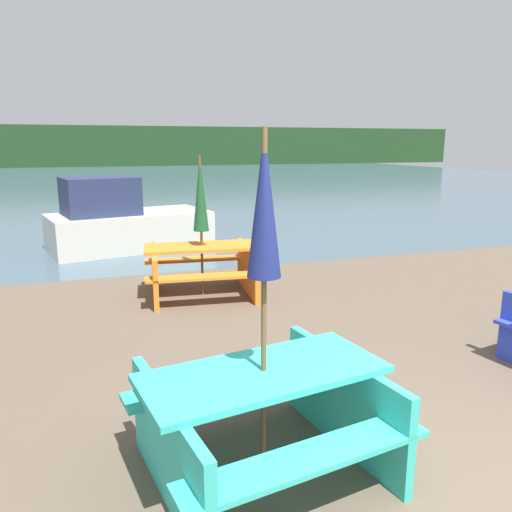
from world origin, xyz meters
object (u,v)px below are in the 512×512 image
Objects in this scene: picnic_table_teal at (263,411)px; umbrella_darkgreen at (200,195)px; umbrella_navy at (264,211)px; boat at (123,223)px; picnic_table_orange at (202,265)px.

picnic_table_teal is 0.88× the size of umbrella_darkgreen.
picnic_table_teal is at bearing 0.00° from umbrella_navy.
umbrella_darkgreen is (0.50, 4.15, 1.03)m from picnic_table_teal.
picnic_table_teal is 7.97m from boat.
picnic_table_teal is 4.31m from umbrella_darkgreen.
umbrella_darkgreen is 0.58× the size of boat.
picnic_table_teal is 1.01× the size of picnic_table_orange.
picnic_table_teal is at bearing -96.88° from umbrella_darkgreen.
umbrella_navy is at bearing -96.88° from umbrella_darkgreen.
umbrella_darkgreen is (0.50, 4.15, -0.31)m from umbrella_navy.
umbrella_darkgreen reaches higher than picnic_table_orange.
umbrella_navy is 1.12× the size of umbrella_darkgreen.
boat is (-0.85, 3.81, -0.91)m from umbrella_darkgreen.
umbrella_navy is at bearing -100.22° from boat.
umbrella_navy reaches higher than boat.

